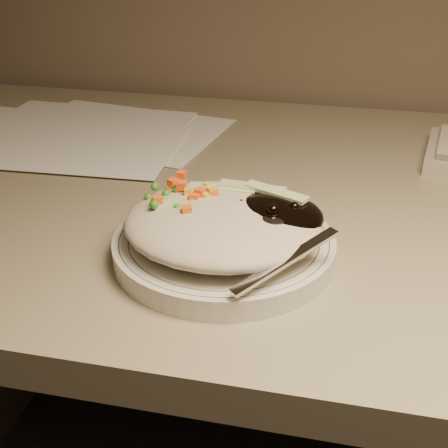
# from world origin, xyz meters

# --- Properties ---
(desk) EXTENTS (1.40, 0.70, 0.74)m
(desk) POSITION_xyz_m (0.00, 1.38, 0.54)
(desk) COLOR gray
(desk) RESTS_ON ground
(plate) EXTENTS (0.22, 0.22, 0.02)m
(plate) POSITION_xyz_m (-0.09, 1.21, 0.75)
(plate) COLOR silver
(plate) RESTS_ON desk
(plate_rim) EXTENTS (0.21, 0.21, 0.00)m
(plate_rim) POSITION_xyz_m (-0.09, 1.21, 0.76)
(plate_rim) COLOR #144723
(plate_rim) RESTS_ON plate
(meal) EXTENTS (0.21, 0.19, 0.05)m
(meal) POSITION_xyz_m (-0.09, 1.21, 0.78)
(meal) COLOR #BFB69B
(meal) RESTS_ON plate
(papers) EXTENTS (0.45, 0.31, 0.00)m
(papers) POSITION_xyz_m (-0.38, 1.50, 0.74)
(papers) COLOR white
(papers) RESTS_ON desk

